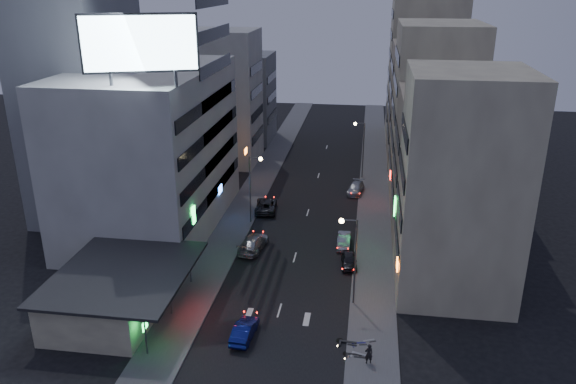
% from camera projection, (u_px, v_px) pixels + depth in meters
% --- Properties ---
extents(ground, '(180.00, 180.00, 0.00)m').
position_uv_depth(ground, '(271.00, 338.00, 44.86)').
color(ground, black).
rests_on(ground, ground).
extents(sidewalk_left, '(4.00, 120.00, 0.12)m').
position_uv_depth(sidewalk_left, '(251.00, 197.00, 73.67)').
color(sidewalk_left, '#4C4C4F').
rests_on(sidewalk_left, ground).
extents(sidewalk_right, '(4.00, 120.00, 0.12)m').
position_uv_depth(sidewalk_right, '(374.00, 204.00, 71.50)').
color(sidewalk_right, '#4C4C4F').
rests_on(sidewalk_right, ground).
extents(food_court, '(11.00, 13.00, 3.88)m').
position_uv_depth(food_court, '(115.00, 290.00, 47.89)').
color(food_court, beige).
rests_on(food_court, ground).
extents(white_building, '(14.00, 24.00, 18.00)m').
position_uv_depth(white_building, '(151.00, 150.00, 62.46)').
color(white_building, beige).
rests_on(white_building, ground).
extents(grey_tower, '(10.00, 14.00, 34.00)m').
position_uv_depth(grey_tower, '(79.00, 72.00, 63.60)').
color(grey_tower, slate).
rests_on(grey_tower, ground).
extents(shophouse_near, '(10.00, 11.00, 20.00)m').
position_uv_depth(shophouse_near, '(460.00, 185.00, 48.99)').
color(shophouse_near, beige).
rests_on(shophouse_near, ground).
extents(shophouse_mid, '(11.00, 12.00, 16.00)m').
position_uv_depth(shophouse_mid, '(448.00, 167.00, 60.27)').
color(shophouse_mid, gray).
rests_on(shophouse_mid, ground).
extents(shophouse_far, '(10.00, 14.00, 22.00)m').
position_uv_depth(shophouse_far, '(434.00, 112.00, 71.29)').
color(shophouse_far, beige).
rests_on(shophouse_far, ground).
extents(far_left_a, '(11.00, 10.00, 20.00)m').
position_uv_depth(far_left_a, '(221.00, 98.00, 85.02)').
color(far_left_a, beige).
rests_on(far_left_a, ground).
extents(far_left_b, '(12.00, 10.00, 15.00)m').
position_uv_depth(far_left_b, '(238.00, 97.00, 98.00)').
color(far_left_b, slate).
rests_on(far_left_b, ground).
extents(far_right_a, '(11.00, 12.00, 18.00)m').
position_uv_depth(far_right_a, '(427.00, 104.00, 85.81)').
color(far_right_a, gray).
rests_on(far_right_a, ground).
extents(far_right_b, '(12.00, 12.00, 24.00)m').
position_uv_depth(far_right_b, '(424.00, 70.00, 97.62)').
color(far_right_b, beige).
rests_on(far_right_b, ground).
extents(billboard, '(9.52, 3.75, 6.20)m').
position_uv_depth(billboard, '(140.00, 44.00, 48.14)').
color(billboard, '#595B60').
rests_on(billboard, white_building).
extents(street_lamp_right_near, '(1.60, 0.44, 8.02)m').
position_uv_depth(street_lamp_right_near, '(351.00, 249.00, 47.71)').
color(street_lamp_right_near, '#595B60').
rests_on(street_lamp_right_near, sidewalk_right).
extents(street_lamp_left, '(1.60, 0.44, 8.02)m').
position_uv_depth(street_lamp_left, '(253.00, 180.00, 64.10)').
color(street_lamp_left, '#595B60').
rests_on(street_lamp_left, sidewalk_left).
extents(street_lamp_right_far, '(1.60, 0.44, 8.02)m').
position_uv_depth(street_lamp_right_far, '(361.00, 142.00, 79.15)').
color(street_lamp_right_far, '#595B60').
rests_on(street_lamp_right_far, sidewalk_right).
extents(parked_car_right_near, '(1.82, 3.87, 1.28)m').
position_uv_depth(parked_car_right_near, '(349.00, 260.00, 55.84)').
color(parked_car_right_near, black).
rests_on(parked_car_right_near, ground).
extents(parked_car_right_mid, '(1.41, 3.92, 1.29)m').
position_uv_depth(parked_car_right_mid, '(344.00, 241.00, 60.04)').
color(parked_car_right_mid, '#9FA0A7').
rests_on(parked_car_right_mid, ground).
extents(parked_car_left, '(3.04, 5.60, 1.49)m').
position_uv_depth(parked_car_left, '(266.00, 205.00, 69.17)').
color(parked_car_left, '#2B2D31').
rests_on(parked_car_left, ground).
extents(parked_car_right_far, '(2.46, 4.79, 1.33)m').
position_uv_depth(parked_car_right_far, '(356.00, 188.00, 74.95)').
color(parked_car_right_far, '#989B9F').
rests_on(parked_car_right_far, ground).
extents(road_car_blue, '(1.71, 4.18, 1.35)m').
position_uv_depth(road_car_blue, '(244.00, 330.00, 44.67)').
color(road_car_blue, navy).
rests_on(road_car_blue, ground).
extents(road_car_silver, '(2.83, 5.66, 1.58)m').
position_uv_depth(road_car_silver, '(253.00, 243.00, 59.23)').
color(road_car_silver, '#A6AAAE').
rests_on(road_car_silver, ground).
extents(person, '(0.69, 0.56, 1.65)m').
position_uv_depth(person, '(369.00, 354.00, 41.44)').
color(person, black).
rests_on(person, sidewalk_right).
extents(scooter_black_a, '(0.65, 1.86, 1.13)m').
position_uv_depth(scooter_black_a, '(363.00, 348.00, 42.50)').
color(scooter_black_a, black).
rests_on(scooter_black_a, sidewalk_right).
extents(scooter_silver_a, '(1.13, 2.03, 1.18)m').
position_uv_depth(scooter_silver_a, '(369.00, 349.00, 42.36)').
color(scooter_silver_a, gray).
rests_on(scooter_silver_a, sidewalk_right).
extents(scooter_blue, '(0.89, 1.75, 1.02)m').
position_uv_depth(scooter_blue, '(366.00, 336.00, 43.99)').
color(scooter_blue, navy).
rests_on(scooter_blue, sidewalk_right).
extents(scooter_black_b, '(0.90, 2.13, 1.26)m').
position_uv_depth(scooter_black_b, '(358.00, 335.00, 43.89)').
color(scooter_black_b, black).
rests_on(scooter_black_b, sidewalk_right).
extents(scooter_silver_b, '(1.15, 1.68, 0.98)m').
position_uv_depth(scooter_silver_b, '(374.00, 333.00, 44.40)').
color(scooter_silver_b, '#909497').
rests_on(scooter_silver_b, sidewalk_right).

